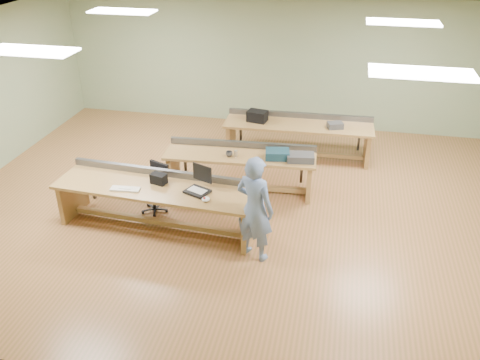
{
  "coord_description": "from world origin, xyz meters",
  "views": [
    {
      "loc": [
        1.63,
        -7.56,
        4.65
      ],
      "look_at": [
        0.16,
        -0.6,
        0.83
      ],
      "focal_mm": 38.0,
      "sensor_mm": 36.0,
      "label": 1
    }
  ],
  "objects_px": {
    "laptop_base": "(197,191)",
    "workbench_back": "(298,132)",
    "task_chair": "(155,194)",
    "workbench_mid": "(240,163)",
    "camera_bag": "(159,179)",
    "person": "(255,209)",
    "parts_bin_grey": "(301,157)",
    "drinks_can": "(236,154)",
    "parts_bin_teal": "(277,154)",
    "mug": "(229,154)",
    "workbench_front": "(158,196)"
  },
  "relations": [
    {
      "from": "workbench_mid",
      "to": "task_chair",
      "type": "bearing_deg",
      "value": -145.41
    },
    {
      "from": "parts_bin_grey",
      "to": "mug",
      "type": "xyz_separation_m",
      "value": [
        -1.26,
        -0.08,
        -0.02
      ]
    },
    {
      "from": "workbench_front",
      "to": "task_chair",
      "type": "xyz_separation_m",
      "value": [
        -0.23,
        0.45,
        -0.25
      ]
    },
    {
      "from": "workbench_back",
      "to": "person",
      "type": "height_order",
      "value": "person"
    },
    {
      "from": "workbench_mid",
      "to": "parts_bin_grey",
      "type": "relative_size",
      "value": 5.91
    },
    {
      "from": "workbench_front",
      "to": "person",
      "type": "bearing_deg",
      "value": -12.87
    },
    {
      "from": "workbench_front",
      "to": "mug",
      "type": "relative_size",
      "value": 27.92
    },
    {
      "from": "parts_bin_teal",
      "to": "mug",
      "type": "bearing_deg",
      "value": -172.63
    },
    {
      "from": "workbench_mid",
      "to": "workbench_back",
      "type": "xyz_separation_m",
      "value": [
        0.87,
        1.67,
        0.01
      ]
    },
    {
      "from": "person",
      "to": "workbench_mid",
      "type": "bearing_deg",
      "value": -50.2
    },
    {
      "from": "parts_bin_teal",
      "to": "parts_bin_grey",
      "type": "distance_m",
      "value": 0.41
    },
    {
      "from": "laptop_base",
      "to": "camera_bag",
      "type": "distance_m",
      "value": 0.71
    },
    {
      "from": "task_chair",
      "to": "drinks_can",
      "type": "relative_size",
      "value": 7.54
    },
    {
      "from": "laptop_base",
      "to": "task_chair",
      "type": "xyz_separation_m",
      "value": [
        -0.92,
        0.53,
        -0.45
      ]
    },
    {
      "from": "workbench_front",
      "to": "person",
      "type": "xyz_separation_m",
      "value": [
        1.68,
        -0.49,
        0.26
      ]
    },
    {
      "from": "drinks_can",
      "to": "parts_bin_teal",
      "type": "bearing_deg",
      "value": 7.12
    },
    {
      "from": "person",
      "to": "workbench_front",
      "type": "bearing_deg",
      "value": 5.79
    },
    {
      "from": "parts_bin_teal",
      "to": "mug",
      "type": "relative_size",
      "value": 3.48
    },
    {
      "from": "workbench_back",
      "to": "task_chair",
      "type": "distance_m",
      "value": 3.44
    },
    {
      "from": "mug",
      "to": "laptop_base",
      "type": "bearing_deg",
      "value": -97.95
    },
    {
      "from": "workbench_front",
      "to": "camera_bag",
      "type": "bearing_deg",
      "value": 87.56
    },
    {
      "from": "workbench_back",
      "to": "drinks_can",
      "type": "distance_m",
      "value": 2.05
    },
    {
      "from": "laptop_base",
      "to": "camera_bag",
      "type": "bearing_deg",
      "value": -170.68
    },
    {
      "from": "workbench_back",
      "to": "mug",
      "type": "xyz_separation_m",
      "value": [
        -1.05,
        -1.83,
        0.24
      ]
    },
    {
      "from": "task_chair",
      "to": "workbench_back",
      "type": "bearing_deg",
      "value": 73.64
    },
    {
      "from": "workbench_back",
      "to": "drinks_can",
      "type": "xyz_separation_m",
      "value": [
        -0.93,
        -1.81,
        0.25
      ]
    },
    {
      "from": "camera_bag",
      "to": "task_chair",
      "type": "height_order",
      "value": "camera_bag"
    },
    {
      "from": "task_chair",
      "to": "drinks_can",
      "type": "bearing_deg",
      "value": 57.62
    },
    {
      "from": "camera_bag",
      "to": "mug",
      "type": "xyz_separation_m",
      "value": [
        0.88,
        1.21,
        -0.04
      ]
    },
    {
      "from": "workbench_mid",
      "to": "camera_bag",
      "type": "xyz_separation_m",
      "value": [
        -1.05,
        -1.37,
        0.28
      ]
    },
    {
      "from": "laptop_base",
      "to": "task_chair",
      "type": "bearing_deg",
      "value": 172.83
    },
    {
      "from": "workbench_back",
      "to": "parts_bin_grey",
      "type": "distance_m",
      "value": 1.78
    },
    {
      "from": "laptop_base",
      "to": "workbench_back",
      "type": "bearing_deg",
      "value": 91.55
    },
    {
      "from": "workbench_mid",
      "to": "camera_bag",
      "type": "distance_m",
      "value": 1.74
    },
    {
      "from": "parts_bin_grey",
      "to": "drinks_can",
      "type": "height_order",
      "value": "parts_bin_grey"
    },
    {
      "from": "person",
      "to": "parts_bin_grey",
      "type": "xyz_separation_m",
      "value": [
        0.47,
        1.87,
        -0.01
      ]
    },
    {
      "from": "workbench_mid",
      "to": "parts_bin_grey",
      "type": "bearing_deg",
      "value": -7.04
    },
    {
      "from": "laptop_base",
      "to": "parts_bin_grey",
      "type": "distance_m",
      "value": 2.06
    },
    {
      "from": "laptop_base",
      "to": "person",
      "type": "bearing_deg",
      "value": -0.02
    },
    {
      "from": "laptop_base",
      "to": "drinks_can",
      "type": "height_order",
      "value": "drinks_can"
    },
    {
      "from": "workbench_mid",
      "to": "laptop_base",
      "type": "height_order",
      "value": "workbench_mid"
    },
    {
      "from": "person",
      "to": "parts_bin_teal",
      "type": "xyz_separation_m",
      "value": [
        0.06,
        1.9,
        -0.01
      ]
    },
    {
      "from": "camera_bag",
      "to": "task_chair",
      "type": "distance_m",
      "value": 0.68
    },
    {
      "from": "task_chair",
      "to": "parts_bin_teal",
      "type": "height_order",
      "value": "parts_bin_teal"
    },
    {
      "from": "parts_bin_teal",
      "to": "task_chair",
      "type": "bearing_deg",
      "value": -154.02
    },
    {
      "from": "person",
      "to": "parts_bin_teal",
      "type": "relative_size",
      "value": 3.98
    },
    {
      "from": "parts_bin_grey",
      "to": "workbench_mid",
      "type": "bearing_deg",
      "value": 176.26
    },
    {
      "from": "workbench_back",
      "to": "drinks_can",
      "type": "height_order",
      "value": "drinks_can"
    },
    {
      "from": "laptop_base",
      "to": "drinks_can",
      "type": "xyz_separation_m",
      "value": [
        0.31,
        1.39,
        0.04
      ]
    },
    {
      "from": "workbench_mid",
      "to": "workbench_back",
      "type": "distance_m",
      "value": 1.89
    }
  ]
}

